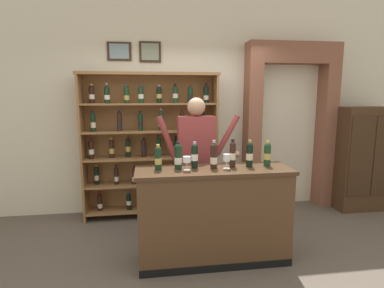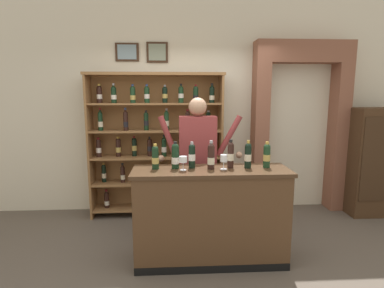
# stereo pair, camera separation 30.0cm
# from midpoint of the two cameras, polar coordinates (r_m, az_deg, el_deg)

# --- Properties ---
(ground_plane) EXTENTS (14.00, 14.00, 0.02)m
(ground_plane) POSITION_cam_midpoint_polar(r_m,az_deg,el_deg) (3.63, 3.17, -20.94)
(ground_plane) COLOR brown
(back_wall) EXTENTS (12.00, 0.19, 3.51)m
(back_wall) POSITION_cam_midpoint_polar(r_m,az_deg,el_deg) (4.82, 1.07, 8.62)
(back_wall) COLOR beige
(back_wall) RESTS_ON ground
(wine_shelf) EXTENTS (1.96, 0.36, 2.10)m
(wine_shelf) POSITION_cam_midpoint_polar(r_m,az_deg,el_deg) (4.55, -4.72, 0.64)
(wine_shelf) COLOR olive
(wine_shelf) RESTS_ON ground
(archway_doorway) EXTENTS (1.44, 0.45, 2.58)m
(archway_doorway) POSITION_cam_midpoint_polar(r_m,az_deg,el_deg) (5.12, 20.53, 4.50)
(archway_doorway) COLOR brown
(archway_doorway) RESTS_ON ground
(side_cabinet) EXTENTS (0.83, 0.47, 1.61)m
(side_cabinet) POSITION_cam_midpoint_polar(r_m,az_deg,el_deg) (5.47, 32.39, -2.78)
(side_cabinet) COLOR #422B19
(side_cabinet) RESTS_ON ground
(tasting_counter) EXTENTS (1.65, 0.51, 1.03)m
(tasting_counter) POSITION_cam_midpoint_polar(r_m,az_deg,el_deg) (3.41, 6.07, -13.14)
(tasting_counter) COLOR #4C331E
(tasting_counter) RESTS_ON ground
(shopkeeper) EXTENTS (1.05, 0.22, 1.77)m
(shopkeeper) POSITION_cam_midpoint_polar(r_m,az_deg,el_deg) (3.80, 3.31, -1.50)
(shopkeeper) COLOR #2D3347
(shopkeeper) RESTS_ON ground
(tasting_bottle_riserva) EXTENTS (0.07, 0.07, 0.27)m
(tasting_bottle_riserva) POSITION_cam_midpoint_polar(r_m,az_deg,el_deg) (3.22, -4.15, -2.42)
(tasting_bottle_riserva) COLOR black
(tasting_bottle_riserva) RESTS_ON tasting_counter
(tasting_bottle_super_tuscan) EXTENTS (0.08, 0.08, 0.29)m
(tasting_bottle_super_tuscan) POSITION_cam_midpoint_polar(r_m,az_deg,el_deg) (3.24, -0.45, -2.21)
(tasting_bottle_super_tuscan) COLOR black
(tasting_bottle_super_tuscan) RESTS_ON tasting_counter
(tasting_bottle_vin_santo) EXTENTS (0.07, 0.07, 0.28)m
(tasting_bottle_vin_santo) POSITION_cam_midpoint_polar(r_m,az_deg,el_deg) (3.26, 2.62, -2.12)
(tasting_bottle_vin_santo) COLOR black
(tasting_bottle_vin_santo) RESTS_ON tasting_counter
(tasting_bottle_prosecco) EXTENTS (0.07, 0.07, 0.30)m
(tasting_bottle_prosecco) POSITION_cam_midpoint_polar(r_m,az_deg,el_deg) (3.24, 6.20, -2.25)
(tasting_bottle_prosecco) COLOR black
(tasting_bottle_prosecco) RESTS_ON tasting_counter
(tasting_bottle_bianco) EXTENTS (0.07, 0.07, 0.30)m
(tasting_bottle_bianco) POSITION_cam_midpoint_polar(r_m,az_deg,el_deg) (3.31, 9.74, -1.89)
(tasting_bottle_bianco) COLOR black
(tasting_bottle_bianco) RESTS_ON tasting_counter
(tasting_bottle_grappa) EXTENTS (0.07, 0.07, 0.29)m
(tasting_bottle_grappa) POSITION_cam_midpoint_polar(r_m,az_deg,el_deg) (3.34, 12.86, -2.02)
(tasting_bottle_grappa) COLOR black
(tasting_bottle_grappa) RESTS_ON tasting_counter
(tasting_bottle_rosso) EXTENTS (0.07, 0.07, 0.28)m
(tasting_bottle_rosso) POSITION_cam_midpoint_polar(r_m,az_deg,el_deg) (3.41, 16.11, -2.00)
(tasting_bottle_rosso) COLOR #19381E
(tasting_bottle_rosso) RESTS_ON tasting_counter
(wine_glass_right) EXTENTS (0.08, 0.08, 0.15)m
(wine_glass_right) POSITION_cam_midpoint_polar(r_m,az_deg,el_deg) (3.16, 1.07, -3.02)
(wine_glass_right) COLOR silver
(wine_glass_right) RESTS_ON tasting_counter
(wine_glass_center) EXTENTS (0.07, 0.07, 0.16)m
(wine_glass_center) POSITION_cam_midpoint_polar(r_m,az_deg,el_deg) (3.23, 8.54, -2.75)
(wine_glass_center) COLOR silver
(wine_glass_center) RESTS_ON tasting_counter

